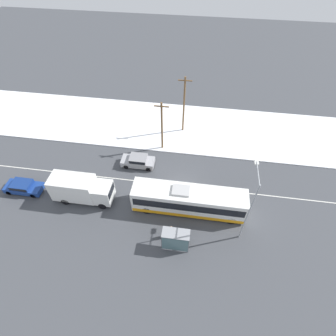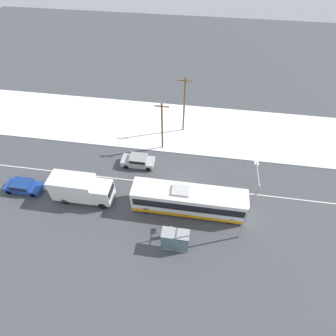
{
  "view_description": "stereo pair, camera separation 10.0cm",
  "coord_description": "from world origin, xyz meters",
  "px_view_note": "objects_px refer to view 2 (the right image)",
  "views": [
    {
      "loc": [
        1.23,
        -19.65,
        24.42
      ],
      "look_at": [
        -1.8,
        1.37,
        1.4
      ],
      "focal_mm": 28.0,
      "sensor_mm": 36.0,
      "label": 1
    },
    {
      "loc": [
        1.33,
        -19.64,
        24.42
      ],
      "look_at": [
        -1.8,
        1.37,
        1.4
      ],
      "focal_mm": 28.0,
      "sensor_mm": 36.0,
      "label": 2
    }
  ],
  "objects_px": {
    "sedan_car": "(138,161)",
    "parked_car_near_truck": "(23,186)",
    "utility_pole_roadside": "(162,126)",
    "bus_shelter": "(175,240)",
    "city_bus": "(189,200)",
    "streetlamp": "(250,202)",
    "utility_pole_snowlot": "(184,105)",
    "pedestrian_at_stop": "(171,230)",
    "box_truck": "(81,188)"
  },
  "relations": [
    {
      "from": "utility_pole_roadside",
      "to": "utility_pole_snowlot",
      "type": "relative_size",
      "value": 0.85
    },
    {
      "from": "sedan_car",
      "to": "streetlamp",
      "type": "distance_m",
      "value": 15.29
    },
    {
      "from": "utility_pole_roadside",
      "to": "utility_pole_snowlot",
      "type": "distance_m",
      "value": 4.81
    },
    {
      "from": "pedestrian_at_stop",
      "to": "bus_shelter",
      "type": "height_order",
      "value": "bus_shelter"
    },
    {
      "from": "bus_shelter",
      "to": "utility_pole_roadside",
      "type": "distance_m",
      "value": 14.71
    },
    {
      "from": "utility_pole_roadside",
      "to": "bus_shelter",
      "type": "bearing_deg",
      "value": -76.0
    },
    {
      "from": "sedan_car",
      "to": "streetlamp",
      "type": "relative_size",
      "value": 0.49
    },
    {
      "from": "utility_pole_roadside",
      "to": "parked_car_near_truck",
      "type": "bearing_deg",
      "value": -147.12
    },
    {
      "from": "sedan_car",
      "to": "utility_pole_roadside",
      "type": "height_order",
      "value": "utility_pole_roadside"
    },
    {
      "from": "bus_shelter",
      "to": "streetlamp",
      "type": "height_order",
      "value": "streetlamp"
    },
    {
      "from": "parked_car_near_truck",
      "to": "bus_shelter",
      "type": "bearing_deg",
      "value": -14.05
    },
    {
      "from": "sedan_car",
      "to": "utility_pole_snowlot",
      "type": "relative_size",
      "value": 0.49
    },
    {
      "from": "box_truck",
      "to": "parked_car_near_truck",
      "type": "relative_size",
      "value": 1.56
    },
    {
      "from": "city_bus",
      "to": "streetlamp",
      "type": "relative_size",
      "value": 1.43
    },
    {
      "from": "pedestrian_at_stop",
      "to": "utility_pole_roadside",
      "type": "relative_size",
      "value": 0.25
    },
    {
      "from": "city_bus",
      "to": "pedestrian_at_stop",
      "type": "bearing_deg",
      "value": -112.09
    },
    {
      "from": "city_bus",
      "to": "utility_pole_roadside",
      "type": "bearing_deg",
      "value": 114.97
    },
    {
      "from": "box_truck",
      "to": "utility_pole_snowlot",
      "type": "distance_m",
      "value": 17.17
    },
    {
      "from": "pedestrian_at_stop",
      "to": "bus_shelter",
      "type": "distance_m",
      "value": 1.47
    },
    {
      "from": "parked_car_near_truck",
      "to": "utility_pole_roadside",
      "type": "height_order",
      "value": "utility_pole_roadside"
    },
    {
      "from": "sedan_car",
      "to": "city_bus",
      "type": "bearing_deg",
      "value": 140.09
    },
    {
      "from": "box_truck",
      "to": "parked_car_near_truck",
      "type": "xyz_separation_m",
      "value": [
        -7.24,
        0.1,
        -1.04
      ]
    },
    {
      "from": "bus_shelter",
      "to": "utility_pole_roadside",
      "type": "relative_size",
      "value": 0.37
    },
    {
      "from": "utility_pole_roadside",
      "to": "box_truck",
      "type": "bearing_deg",
      "value": -127.97
    },
    {
      "from": "parked_car_near_truck",
      "to": "utility_pole_snowlot",
      "type": "bearing_deg",
      "value": 38.69
    },
    {
      "from": "city_bus",
      "to": "box_truck",
      "type": "distance_m",
      "value": 11.91
    },
    {
      "from": "city_bus",
      "to": "sedan_car",
      "type": "bearing_deg",
      "value": 140.09
    },
    {
      "from": "city_bus",
      "to": "utility_pole_roadside",
      "type": "xyz_separation_m",
      "value": [
        -4.37,
        9.39,
        2.17
      ]
    },
    {
      "from": "city_bus",
      "to": "pedestrian_at_stop",
      "type": "relative_size",
      "value": 6.74
    },
    {
      "from": "parked_car_near_truck",
      "to": "utility_pole_snowlot",
      "type": "relative_size",
      "value": 0.51
    },
    {
      "from": "sedan_car",
      "to": "parked_car_near_truck",
      "type": "height_order",
      "value": "sedan_car"
    },
    {
      "from": "sedan_car",
      "to": "utility_pole_roadside",
      "type": "distance_m",
      "value": 5.32
    },
    {
      "from": "parked_car_near_truck",
      "to": "bus_shelter",
      "type": "distance_m",
      "value": 18.88
    },
    {
      "from": "city_bus",
      "to": "utility_pole_snowlot",
      "type": "relative_size",
      "value": 1.43
    },
    {
      "from": "streetlamp",
      "to": "utility_pole_snowlot",
      "type": "relative_size",
      "value": 1.0
    },
    {
      "from": "box_truck",
      "to": "streetlamp",
      "type": "height_order",
      "value": "streetlamp"
    },
    {
      "from": "utility_pole_snowlot",
      "to": "box_truck",
      "type": "bearing_deg",
      "value": -125.57
    },
    {
      "from": "parked_car_near_truck",
      "to": "pedestrian_at_stop",
      "type": "xyz_separation_m",
      "value": [
        17.72,
        -3.35,
        0.35
      ]
    },
    {
      "from": "city_bus",
      "to": "utility_pole_roadside",
      "type": "height_order",
      "value": "utility_pole_roadside"
    },
    {
      "from": "utility_pole_roadside",
      "to": "utility_pole_snowlot",
      "type": "bearing_deg",
      "value": 60.6
    },
    {
      "from": "city_bus",
      "to": "bus_shelter",
      "type": "xyz_separation_m",
      "value": [
        -0.85,
        -4.74,
        0.07
      ]
    },
    {
      "from": "sedan_car",
      "to": "utility_pole_snowlot",
      "type": "xyz_separation_m",
      "value": [
        4.86,
        7.78,
        3.58
      ]
    },
    {
      "from": "pedestrian_at_stop",
      "to": "streetlamp",
      "type": "xyz_separation_m",
      "value": [
        6.9,
        1.45,
        4.18
      ]
    },
    {
      "from": "city_bus",
      "to": "box_truck",
      "type": "bearing_deg",
      "value": -178.73
    },
    {
      "from": "city_bus",
      "to": "pedestrian_at_stop",
      "type": "xyz_separation_m",
      "value": [
        -1.43,
        -3.52,
        -0.51
      ]
    },
    {
      "from": "parked_car_near_truck",
      "to": "streetlamp",
      "type": "bearing_deg",
      "value": -4.41
    },
    {
      "from": "box_truck",
      "to": "utility_pole_snowlot",
      "type": "relative_size",
      "value": 0.8
    },
    {
      "from": "sedan_car",
      "to": "bus_shelter",
      "type": "height_order",
      "value": "bus_shelter"
    },
    {
      "from": "parked_car_near_truck",
      "to": "utility_pole_snowlot",
      "type": "xyz_separation_m",
      "value": [
        17.12,
        13.71,
        3.64
      ]
    },
    {
      "from": "parked_car_near_truck",
      "to": "pedestrian_at_stop",
      "type": "bearing_deg",
      "value": -10.71
    }
  ]
}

